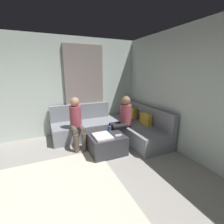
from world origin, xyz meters
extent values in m
cube|color=silver|center=(0.00, 2.94, 1.35)|extent=(6.00, 0.12, 2.70)
cube|color=silver|center=(-2.94, 0.00, 1.35)|extent=(0.12, 6.00, 2.70)
cube|color=gray|center=(-2.84, 1.30, 1.25)|extent=(0.06, 1.10, 2.50)
cube|color=beige|center=(-0.20, 0.10, 0.01)|extent=(2.60, 2.20, 0.01)
cube|color=gray|center=(-1.78, 2.41, 0.21)|extent=(2.10, 0.85, 0.42)
cube|color=gray|center=(-1.78, 2.76, 0.65)|extent=(2.10, 0.14, 0.45)
cube|color=gray|center=(-2.41, 1.13, 0.21)|extent=(0.85, 1.70, 0.42)
cube|color=gray|center=(-2.76, 1.13, 0.65)|extent=(0.14, 1.70, 0.45)
cube|color=gold|center=(-2.28, 2.58, 0.54)|extent=(0.36, 0.12, 0.36)
cube|color=gold|center=(-1.58, 2.58, 0.54)|extent=(0.36, 0.12, 0.36)
cube|color=#333338|center=(-1.37, 1.37, 0.21)|extent=(0.76, 0.76, 0.42)
cube|color=white|center=(-1.27, 1.25, 0.44)|extent=(0.44, 0.36, 0.04)
cylinder|color=#334C72|center=(-1.59, 1.55, 0.47)|extent=(0.08, 0.08, 0.10)
cube|color=white|center=(-1.19, 1.59, 0.43)|extent=(0.05, 0.15, 0.02)
cylinder|color=black|center=(-1.59, 1.63, 0.21)|extent=(0.12, 0.12, 0.42)
cylinder|color=black|center=(-1.77, 1.63, 0.21)|extent=(0.12, 0.12, 0.42)
cylinder|color=black|center=(-1.59, 1.83, 0.48)|extent=(0.12, 0.40, 0.12)
cylinder|color=black|center=(-1.77, 1.83, 0.48)|extent=(0.12, 0.40, 0.12)
cylinder|color=#993F4C|center=(-1.68, 2.03, 0.73)|extent=(0.28, 0.28, 0.50)
sphere|color=#8C664C|center=(-1.68, 2.03, 1.09)|extent=(0.22, 0.22, 0.22)
cylinder|color=brown|center=(-1.63, 0.93, 0.21)|extent=(0.12, 0.12, 0.42)
cylinder|color=brown|center=(-1.63, 0.75, 0.21)|extent=(0.12, 0.12, 0.42)
cylinder|color=brown|center=(-1.83, 0.93, 0.48)|extent=(0.40, 0.12, 0.12)
cylinder|color=brown|center=(-1.83, 0.75, 0.48)|extent=(0.40, 0.12, 0.12)
cylinder|color=#993F4C|center=(-2.03, 0.84, 0.73)|extent=(0.28, 0.28, 0.50)
sphere|color=tan|center=(-2.03, 0.84, 1.09)|extent=(0.22, 0.22, 0.22)
camera|label=1|loc=(1.69, 0.16, 1.80)|focal=25.39mm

